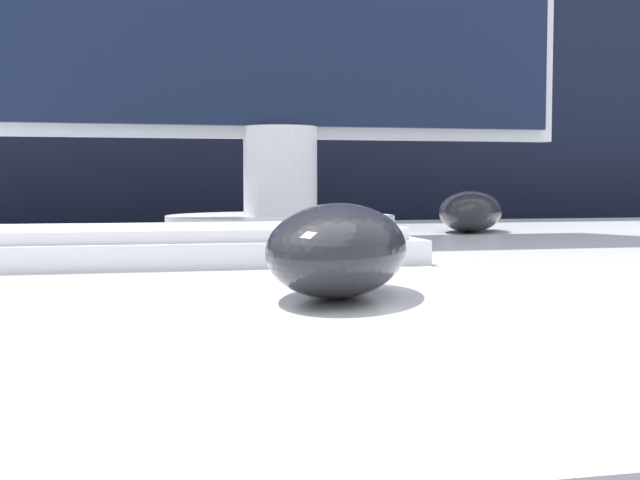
% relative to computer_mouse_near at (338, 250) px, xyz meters
% --- Properties ---
extents(partition_panel, '(5.00, 0.03, 1.22)m').
position_rel_computer_mouse_near_xyz_m(partition_panel, '(0.01, 0.89, -0.16)').
color(partition_panel, black).
rests_on(partition_panel, ground_plane).
extents(computer_mouse_near, '(0.11, 0.14, 0.04)m').
position_rel_computer_mouse_near_xyz_m(computer_mouse_near, '(0.00, 0.00, 0.00)').
color(computer_mouse_near, '#232328').
rests_on(computer_mouse_near, desk).
extents(keyboard, '(0.43, 0.13, 0.02)m').
position_rel_computer_mouse_near_xyz_m(keyboard, '(-0.12, 0.20, -0.01)').
color(keyboard, silver).
rests_on(keyboard, desk).
extents(computer_mouse_far, '(0.12, 0.14, 0.04)m').
position_rel_computer_mouse_near_xyz_m(computer_mouse_far, '(0.27, 0.48, -0.00)').
color(computer_mouse_far, '#232328').
rests_on(computer_mouse_far, desk).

